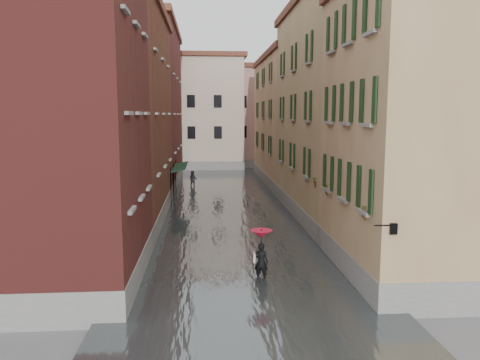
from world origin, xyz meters
name	(u,v)px	position (x,y,z in m)	size (l,w,h in m)	color
ground	(240,264)	(0.00, 0.00, 0.00)	(120.00, 120.00, 0.00)	#5D5D60
floodwater	(226,205)	(0.00, 13.00, 0.10)	(10.00, 60.00, 0.20)	#494F51
building_left_near	(55,115)	(-7.00, -2.00, 6.50)	(6.00, 8.00, 13.00)	maroon
building_left_mid	(113,119)	(-7.00, 9.00, 6.25)	(6.00, 14.00, 12.50)	brown
building_left_far	(144,109)	(-7.00, 24.00, 7.00)	(6.00, 16.00, 14.00)	maroon
building_right_near	(421,135)	(7.00, -2.00, 5.75)	(6.00, 8.00, 11.50)	#987A4E
building_right_mid	(341,115)	(7.00, 9.00, 6.50)	(6.00, 14.00, 13.00)	tan
building_right_far	(295,123)	(7.00, 24.00, 5.75)	(6.00, 16.00, 11.50)	#987A4E
building_end_cream	(192,115)	(-3.00, 38.00, 6.50)	(12.00, 9.00, 13.00)	#C1AE99
building_end_pink	(263,119)	(6.00, 40.00, 6.00)	(10.00, 9.00, 12.00)	#A77A75
awning_near	(178,169)	(-3.48, 14.92, 2.47)	(1.09, 3.33, 2.80)	black
awning_far	(180,166)	(-3.49, 17.50, 2.47)	(1.09, 2.99, 2.80)	black
wall_lantern	(392,228)	(4.33, -6.00, 3.01)	(0.71, 0.22, 0.35)	black
window_planters	(336,185)	(4.12, -0.29, 3.51)	(0.59, 8.16, 0.84)	maroon
pedestrian_main	(261,251)	(0.66, -2.23, 1.24)	(0.89, 0.89, 2.06)	black
pedestrian_far	(193,180)	(-2.60, 21.53, 0.78)	(0.76, 0.59, 1.56)	black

